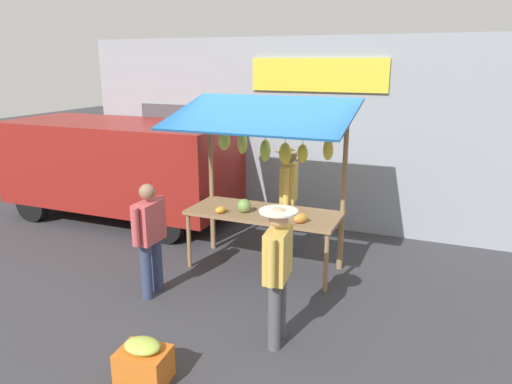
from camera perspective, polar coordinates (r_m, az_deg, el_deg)
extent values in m
plane|color=#38383D|center=(7.19, 0.93, -9.05)|extent=(40.00, 40.00, 0.00)
cube|color=#8C939E|center=(8.72, 6.35, 6.93)|extent=(9.00, 0.25, 3.40)
cube|color=yellow|center=(8.44, 7.44, 13.78)|extent=(2.40, 0.06, 0.56)
cube|color=#47474C|center=(9.71, -8.57, 4.14)|extent=(1.90, 0.04, 2.10)
cube|color=olive|center=(6.88, 0.96, -2.55)|extent=(2.20, 0.90, 0.05)
cylinder|color=olive|center=(7.13, -8.07, -5.80)|extent=(0.06, 0.06, 0.83)
cylinder|color=olive|center=(6.39, 8.42, -8.40)|extent=(0.06, 0.06, 0.83)
cylinder|color=olive|center=(7.77, -5.16, -3.90)|extent=(0.06, 0.06, 0.83)
cylinder|color=olive|center=(7.09, 10.00, -5.99)|extent=(0.06, 0.06, 0.83)
cylinder|color=olive|center=(7.57, -5.40, 1.59)|extent=(0.07, 0.07, 2.35)
cylinder|color=olive|center=(6.86, 10.47, -0.07)|extent=(0.07, 0.07, 2.35)
cylinder|color=olive|center=(6.96, 2.23, 8.59)|extent=(2.12, 0.06, 0.06)
cube|color=#19518C|center=(6.43, 0.52, 9.38)|extent=(2.50, 1.46, 0.39)
cylinder|color=brown|center=(6.71, 8.75, 7.24)|extent=(0.01, 0.01, 0.21)
ellipsoid|color=yellow|center=(6.75, 8.66, 5.06)|extent=(0.20, 0.18, 0.31)
cylinder|color=brown|center=(6.82, 5.69, 7.05)|extent=(0.01, 0.01, 0.31)
ellipsoid|color=yellow|center=(6.86, 5.63, 4.62)|extent=(0.17, 0.14, 0.28)
cylinder|color=brown|center=(6.93, 3.57, 7.24)|extent=(0.01, 0.01, 0.31)
ellipsoid|color=yellow|center=(6.98, 3.52, 4.64)|extent=(0.23, 0.21, 0.33)
cylinder|color=brown|center=(7.04, 1.14, 7.50)|extent=(0.01, 0.01, 0.29)
ellipsoid|color=#B2CC4C|center=(7.09, 1.13, 5.01)|extent=(0.16, 0.20, 0.33)
cylinder|color=brown|center=(7.14, -1.67, 7.97)|extent=(0.01, 0.01, 0.20)
ellipsoid|color=#B2CC4C|center=(7.18, -1.65, 5.87)|extent=(0.19, 0.22, 0.33)
cylinder|color=brown|center=(7.29, -3.88, 8.03)|extent=(0.01, 0.01, 0.21)
ellipsoid|color=#B2CC4C|center=(7.32, -3.85, 6.11)|extent=(0.23, 0.21, 0.28)
sphere|color=#729E4C|center=(6.80, -1.45, -1.65)|extent=(0.20, 0.20, 0.20)
ellipsoid|color=gold|center=(6.80, -4.27, -2.15)|extent=(0.18, 0.21, 0.10)
ellipsoid|color=orange|center=(6.39, 5.36, -3.14)|extent=(0.23, 0.26, 0.14)
cylinder|color=#4C4C51|center=(7.77, 4.05, -3.82)|extent=(0.14, 0.14, 0.84)
cylinder|color=#4C4C51|center=(7.51, 3.73, -4.50)|extent=(0.14, 0.14, 0.84)
cube|color=gold|center=(7.43, 3.99, 1.05)|extent=(0.31, 0.54, 0.59)
cylinder|color=gold|center=(7.73, 4.34, 1.79)|extent=(0.09, 0.09, 0.55)
cylinder|color=gold|center=(7.13, 3.63, 0.62)|extent=(0.09, 0.09, 0.55)
sphere|color=#8C664C|center=(7.34, 4.06, 4.40)|extent=(0.23, 0.23, 0.23)
cylinder|color=beige|center=(7.32, 4.07, 4.93)|extent=(0.44, 0.44, 0.02)
cylinder|color=#4C4C51|center=(5.17, 2.21, -14.72)|extent=(0.14, 0.14, 0.77)
cylinder|color=#4C4C51|center=(5.39, 2.88, -13.40)|extent=(0.14, 0.14, 0.77)
cube|color=gold|center=(4.99, 2.65, -7.48)|extent=(0.27, 0.49, 0.54)
cylinder|color=gold|center=(4.72, 1.81, -8.57)|extent=(0.09, 0.09, 0.50)
cylinder|color=gold|center=(5.24, 3.40, -6.06)|extent=(0.09, 0.09, 0.50)
sphere|color=tan|center=(4.84, 2.71, -3.04)|extent=(0.21, 0.21, 0.21)
cylinder|color=beige|center=(4.82, 2.72, -2.33)|extent=(0.40, 0.40, 0.02)
cylinder|color=navy|center=(6.33, -13.04, -9.30)|extent=(0.14, 0.14, 0.74)
cylinder|color=navy|center=(6.52, -11.80, -8.49)|extent=(0.14, 0.14, 0.74)
cube|color=#BF4C51|center=(6.19, -12.75, -3.52)|extent=(0.23, 0.45, 0.53)
cylinder|color=#BF4C51|center=(5.97, -14.30, -4.14)|extent=(0.09, 0.09, 0.48)
cylinder|color=#BF4C51|center=(6.41, -11.33, -2.59)|extent=(0.09, 0.09, 0.48)
sphere|color=#8C664C|center=(6.08, -12.97, 0.01)|extent=(0.20, 0.20, 0.20)
cube|color=maroon|center=(9.44, -15.94, 3.42)|extent=(4.41, 1.88, 1.55)
cube|color=black|center=(10.25, -21.92, 5.40)|extent=(1.42, 1.82, 0.68)
cylinder|color=black|center=(10.04, -25.30, -1.37)|extent=(0.66, 0.18, 0.66)
cylinder|color=black|center=(11.17, -19.12, 0.89)|extent=(0.66, 0.18, 0.66)
cylinder|color=black|center=(8.14, -10.76, -3.81)|extent=(0.66, 0.18, 0.66)
cylinder|color=black|center=(9.51, -5.36, -0.78)|extent=(0.66, 0.18, 0.66)
cube|color=#D1661E|center=(4.96, -13.32, -19.64)|extent=(0.51, 0.41, 0.33)
ellipsoid|color=#B2CC4C|center=(4.84, -13.49, -17.54)|extent=(0.37, 0.28, 0.12)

